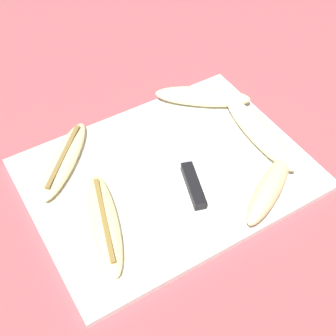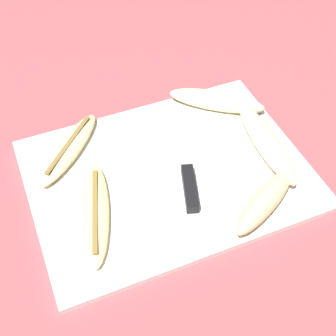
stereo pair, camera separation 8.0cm
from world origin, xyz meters
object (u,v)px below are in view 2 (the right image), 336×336
at_px(banana_golden_short, 96,213).
at_px(banana_mellow_near, 265,201).
at_px(knife, 188,180).
at_px(banana_cream_curved, 217,101).
at_px(banana_pale_long, 266,142).
at_px(banana_ripe_center, 69,148).

height_order(banana_golden_short, banana_mellow_near, banana_mellow_near).
distance_m(banana_golden_short, banana_mellow_near, 0.27).
bearing_deg(banana_mellow_near, knife, 134.11).
bearing_deg(banana_cream_curved, banana_pale_long, -77.34).
bearing_deg(banana_cream_curved, banana_ripe_center, -178.38).
bearing_deg(banana_ripe_center, banana_cream_curved, 1.62).
height_order(banana_golden_short, banana_cream_curved, banana_cream_curved).
xyz_separation_m(banana_ripe_center, banana_pale_long, (0.33, -0.13, 0.01)).
relative_size(banana_mellow_near, banana_cream_curved, 0.92).
bearing_deg(banana_pale_long, banana_golden_short, -175.67).
bearing_deg(knife, banana_golden_short, -159.52).
distance_m(banana_ripe_center, banana_mellow_near, 0.35).
bearing_deg(banana_ripe_center, banana_mellow_near, -42.70).
bearing_deg(banana_cream_curved, banana_mellow_near, -98.49).
distance_m(knife, banana_ripe_center, 0.22).
bearing_deg(banana_pale_long, knife, -174.01).
bearing_deg(banana_pale_long, banana_mellow_near, -121.28).
xyz_separation_m(knife, banana_pale_long, (0.16, 0.02, 0.01)).
bearing_deg(banana_mellow_near, banana_pale_long, 58.72).
bearing_deg(banana_ripe_center, banana_golden_short, -89.05).
height_order(banana_ripe_center, banana_mellow_near, banana_mellow_near).
relative_size(banana_golden_short, banana_mellow_near, 1.27).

